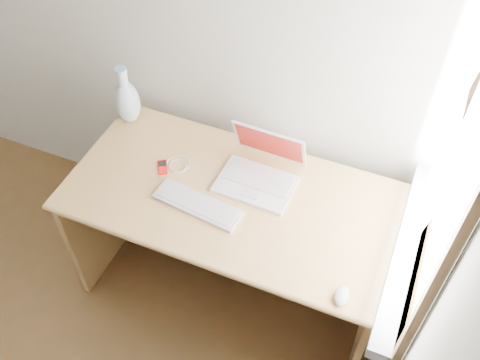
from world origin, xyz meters
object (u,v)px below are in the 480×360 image
at_px(desk, 239,211).
at_px(external_keyboard, 197,204).
at_px(vase, 127,101).
at_px(laptop, 259,170).

xyz_separation_m(desk, external_keyboard, (-0.11, -0.20, 0.23)).
xyz_separation_m(external_keyboard, vase, (-0.53, 0.36, 0.12)).
height_order(external_keyboard, vase, vase).
relative_size(laptop, external_keyboard, 0.84).
bearing_deg(desk, vase, 166.03).
bearing_deg(desk, external_keyboard, -118.47).
height_order(desk, external_keyboard, external_keyboard).
xyz_separation_m(desk, laptop, (0.08, 0.05, 0.27)).
relative_size(laptop, vase, 1.08).
distance_m(desk, vase, 0.74).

